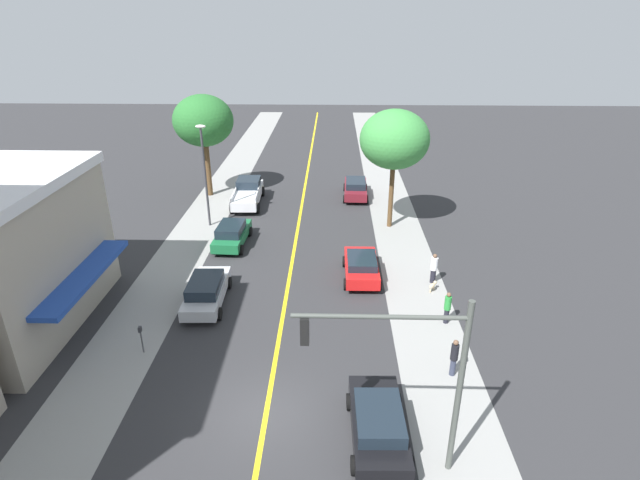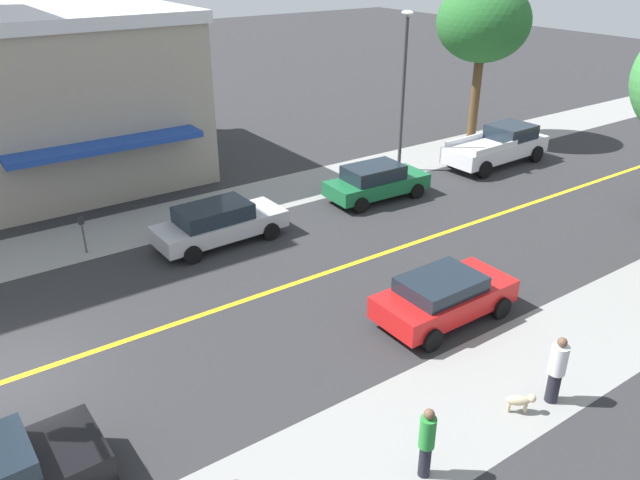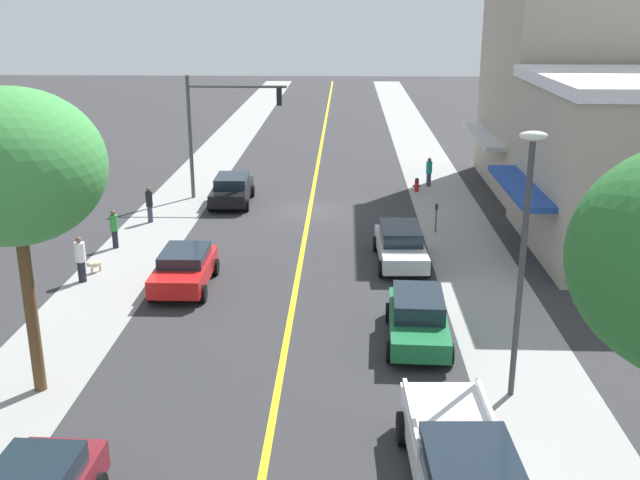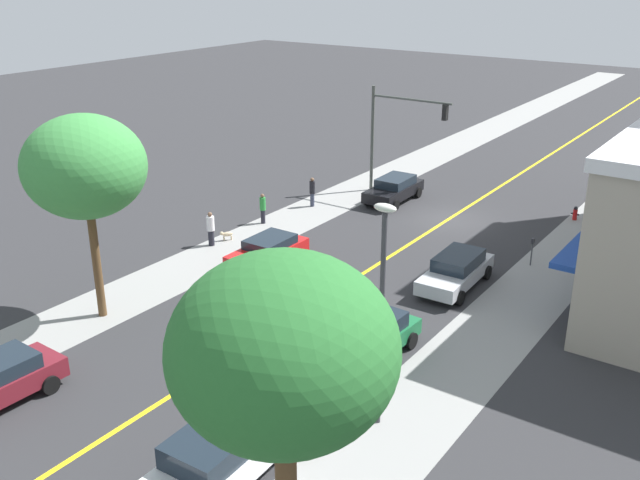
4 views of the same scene
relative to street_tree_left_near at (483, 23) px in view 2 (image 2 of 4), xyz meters
The scene contains 13 objects.
ground_plane 26.85m from the street_tree_left_near, 72.61° to the right, with size 140.00×140.00×0.00m, color #2D2D30.
road_centerline_stripe 26.85m from the street_tree_left_near, 72.61° to the right, with size 0.20×126.00×0.00m, color yellow.
brick_apartment_block 20.69m from the street_tree_left_near, 110.94° to the right, with size 12.27×10.16×7.33m.
street_tree_left_near is the anchor object (origin of this frame).
parking_meter 22.01m from the street_tree_left_near, 85.05° to the right, with size 0.12×0.18×1.35m.
street_lamp 6.92m from the street_tree_left_near, 77.30° to the right, with size 0.70×0.36×7.17m.
red_sedan_right_curb 19.24m from the street_tree_left_near, 49.76° to the right, with size 2.08×4.19×1.40m.
silver_sedan_left_curb 18.31m from the street_tree_left_near, 77.61° to the right, with size 2.11×4.78×1.48m.
green_sedan_left_curb 11.77m from the street_tree_left_near, 69.27° to the right, with size 2.11×4.47×1.50m.
white_pickup_truck 6.60m from the street_tree_left_near, 29.38° to the right, with size 2.38×5.75×1.79m.
pedestrian_white_shirt 22.19m from the street_tree_left_near, 42.32° to the right, with size 0.40×0.40×1.78m.
pedestrian_green_shirt 24.99m from the street_tree_left_near, 49.44° to the right, with size 0.33×0.33×1.69m.
small_dog 22.85m from the street_tree_left_near, 44.43° to the right, with size 0.54×0.63×0.51m.
Camera 2 is at (14.44, -0.61, 9.78)m, focal length 34.61 mm.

